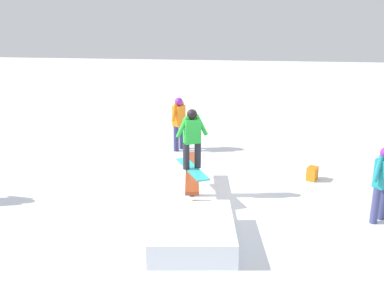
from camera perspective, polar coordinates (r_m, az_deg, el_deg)
name	(u,v)px	position (r m, az deg, el deg)	size (l,w,h in m)	color
ground_plane	(192,196)	(9.92, 0.00, -6.89)	(60.00, 60.00, 0.00)	white
rail_feature	(192,173)	(9.71, 0.00, -3.91)	(2.57, 0.62, 0.64)	black
snow_kicker_ramp	(192,232)	(7.92, 0.02, -11.61)	(1.80, 1.50, 0.44)	white
main_rider_on_rail	(192,140)	(9.46, 0.00, 0.51)	(1.47, 0.94, 1.39)	#32C1C1
bystander_orange	(179,121)	(12.93, -1.76, 3.09)	(0.67, 0.40, 1.62)	navy
bystander_teal	(382,181)	(9.21, 24.05, -4.47)	(0.52, 0.54, 1.56)	#3D4274
backpack_on_snow	(312,174)	(11.17, 15.74, -3.81)	(0.30, 0.22, 0.34)	orange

